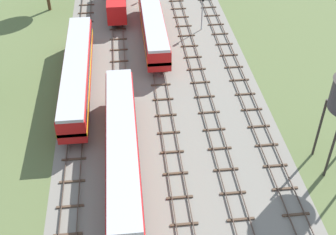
{
  "coord_description": "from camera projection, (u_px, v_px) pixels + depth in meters",
  "views": [
    {
      "loc": [
        -3.94,
        -1.19,
        30.47
      ],
      "look_at": [
        0.0,
        35.26,
        1.5
      ],
      "focal_mm": 47.95,
      "sensor_mm": 36.0,
      "label": 1
    }
  ],
  "objects": [
    {
      "name": "signal_post_near",
      "position": [
        202.0,
        8.0,
        63.24
      ],
      "size": [
        0.28,
        0.47,
        5.38
      ],
      "color": "gray",
      "rests_on": "ground"
    },
    {
      "name": "ballast_bed",
      "position": [
        152.0,
        36.0,
        63.83
      ],
      "size": [
        23.36,
        176.0,
        0.01
      ],
      "primitive_type": "cube",
      "color": "gray",
      "rests_on": "ground"
    },
    {
      "name": "track_left",
      "position": [
        118.0,
        34.0,
        64.12
      ],
      "size": [
        2.4,
        126.0,
        0.29
      ],
      "color": "#47382D",
      "rests_on": "ground"
    },
    {
      "name": "passenger_coach_far_left_near",
      "position": [
        77.0,
        71.0,
        51.7
      ],
      "size": [
        2.96,
        22.0,
        3.8
      ],
      "color": "red",
      "rests_on": "ground"
    },
    {
      "name": "ground_plane",
      "position": [
        152.0,
        36.0,
        63.83
      ],
      "size": [
        480.0,
        480.0,
        0.0
      ],
      "primitive_type": "plane",
      "color": "#5B6B3D"
    },
    {
      "name": "track_centre_left",
      "position": [
        152.0,
        32.0,
        64.53
      ],
      "size": [
        2.4,
        126.0,
        0.29
      ],
      "color": "#47382D",
      "rests_on": "ground"
    },
    {
      "name": "track_centre",
      "position": [
        185.0,
        30.0,
        64.94
      ],
      "size": [
        2.4,
        126.0,
        0.29
      ],
      "color": "#47382D",
      "rests_on": "ground"
    },
    {
      "name": "track_far_left",
      "position": [
        84.0,
        35.0,
        63.71
      ],
      "size": [
        2.4,
        126.0,
        0.29
      ],
      "color": "#47382D",
      "rests_on": "ground"
    },
    {
      "name": "diesel_railcar_centre_left_mid",
      "position": [
        153.0,
        24.0,
        61.18
      ],
      "size": [
        2.96,
        20.5,
        3.8
      ],
      "color": "red",
      "rests_on": "ground"
    },
    {
      "name": "passenger_coach_left_nearest",
      "position": [
        122.0,
        147.0,
        41.51
      ],
      "size": [
        2.96,
        22.0,
        3.8
      ],
      "color": "red",
      "rests_on": "ground"
    },
    {
      "name": "track_centre_right",
      "position": [
        218.0,
        29.0,
        65.34
      ],
      "size": [
        2.4,
        126.0,
        0.29
      ],
      "color": "#47382D",
      "rests_on": "ground"
    }
  ]
}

